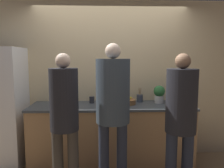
% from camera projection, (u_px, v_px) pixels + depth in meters
% --- Properties ---
extents(wall_back, '(5.20, 0.06, 2.60)m').
position_uv_depth(wall_back, '(111.00, 80.00, 3.68)').
color(wall_back, '#D6BC8C').
rests_on(wall_back, ground_plane).
extents(counter, '(2.48, 0.72, 0.95)m').
position_uv_depth(counter, '(111.00, 134.00, 3.44)').
color(counter, '#9E754C').
rests_on(counter, ground_plane).
extents(refrigerator, '(0.66, 0.65, 1.82)m').
position_uv_depth(refrigerator, '(1.00, 108.00, 3.33)').
color(refrigerator, white).
rests_on(refrigerator, ground_plane).
extents(person_left, '(0.33, 0.33, 1.72)m').
position_uv_depth(person_left, '(64.00, 114.00, 2.54)').
color(person_left, '#38332D').
rests_on(person_left, ground_plane).
extents(person_center, '(0.41, 0.41, 1.84)m').
position_uv_depth(person_center, '(113.00, 102.00, 2.64)').
color(person_center, '#232838').
rests_on(person_center, ground_plane).
extents(person_right, '(0.35, 0.35, 1.71)m').
position_uv_depth(person_right, '(181.00, 115.00, 2.47)').
color(person_right, '#232838').
rests_on(person_right, ground_plane).
extents(fruit_bowl, '(0.29, 0.29, 0.11)m').
position_uv_depth(fruit_bowl, '(126.00, 102.00, 3.42)').
color(fruit_bowl, brown).
rests_on(fruit_bowl, counter).
extents(utensil_crock, '(0.10, 0.10, 0.24)m').
position_uv_depth(utensil_crock, '(140.00, 98.00, 3.58)').
color(utensil_crock, '#3D424C').
rests_on(utensil_crock, counter).
extents(bottle_dark, '(0.06, 0.06, 0.24)m').
position_uv_depth(bottle_dark, '(64.00, 96.00, 3.57)').
color(bottle_dark, '#333338').
rests_on(bottle_dark, counter).
extents(cup_yellow, '(0.09, 0.09, 0.10)m').
position_uv_depth(cup_yellow, '(105.00, 101.00, 3.43)').
color(cup_yellow, gold).
rests_on(cup_yellow, counter).
extents(cup_black, '(0.08, 0.08, 0.10)m').
position_uv_depth(cup_black, '(92.00, 100.00, 3.50)').
color(cup_black, '#28282D').
rests_on(cup_black, counter).
extents(potted_plant, '(0.18, 0.18, 0.28)m').
position_uv_depth(potted_plant, '(159.00, 94.00, 3.48)').
color(potted_plant, beige).
rests_on(potted_plant, counter).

